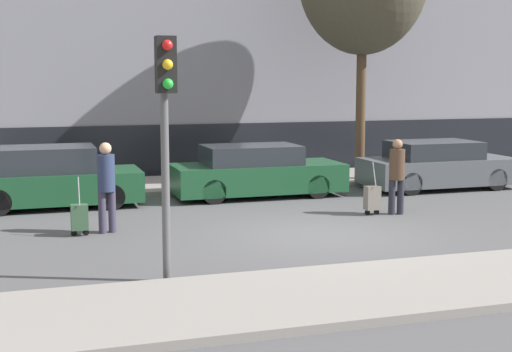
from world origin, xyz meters
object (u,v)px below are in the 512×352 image
(parked_car_2, at_px, (437,166))
(trolley_right, at_px, (372,198))
(trolley_left, at_px, (79,217))
(parked_car_1, at_px, (256,172))
(pedestrian_left, at_px, (106,182))
(parked_car_0, at_px, (52,179))
(traffic_light, at_px, (166,109))
(pedestrian_right, at_px, (397,172))

(parked_car_2, distance_m, trolley_right, 4.53)
(parked_car_2, height_order, trolley_left, parked_car_2)
(parked_car_1, xyz_separation_m, pedestrian_left, (-4.10, -3.28, 0.39))
(parked_car_0, bearing_deg, traffic_light, -78.67)
(parked_car_2, distance_m, pedestrian_left, 9.74)
(trolley_right, bearing_deg, parked_car_2, 40.41)
(parked_car_0, relative_size, traffic_light, 1.11)
(parked_car_0, height_order, traffic_light, traffic_light)
(parked_car_0, bearing_deg, parked_car_2, -1.33)
(parked_car_2, distance_m, trolley_left, 10.28)
(trolley_left, relative_size, pedestrian_right, 0.68)
(trolley_left, bearing_deg, trolley_right, 1.98)
(parked_car_2, xyz_separation_m, pedestrian_right, (-2.90, -3.02, 0.33))
(trolley_left, distance_m, trolley_right, 6.34)
(parked_car_0, distance_m, trolley_right, 7.44)
(parked_car_0, height_order, pedestrian_left, pedestrian_left)
(parked_car_1, bearing_deg, trolley_right, -61.80)
(parked_car_0, xyz_separation_m, parked_car_2, (10.17, -0.24, -0.04))
(parked_car_0, xyz_separation_m, pedestrian_right, (7.27, -3.26, 0.29))
(parked_car_1, distance_m, pedestrian_right, 3.98)
(pedestrian_left, height_order, trolley_right, pedestrian_left)
(parked_car_1, distance_m, pedestrian_left, 5.26)
(pedestrian_right, bearing_deg, pedestrian_left, -170.03)
(trolley_left, height_order, traffic_light, traffic_light)
(parked_car_2, bearing_deg, pedestrian_right, -133.80)
(pedestrian_left, bearing_deg, parked_car_0, 93.96)
(trolley_left, xyz_separation_m, trolley_right, (6.34, 0.22, 0.02))
(trolley_right, bearing_deg, trolley_left, -178.02)
(traffic_light, bearing_deg, trolley_left, 105.57)
(parked_car_2, bearing_deg, traffic_light, -141.95)
(parked_car_2, xyz_separation_m, traffic_light, (-8.75, -6.85, 1.95))
(pedestrian_left, relative_size, trolley_left, 1.55)
(parked_car_0, distance_m, parked_car_1, 5.02)
(trolley_left, height_order, pedestrian_right, pedestrian_right)
(trolley_left, bearing_deg, parked_car_2, 17.85)
(pedestrian_left, xyz_separation_m, trolley_right, (5.80, 0.11, -0.64))
(trolley_left, relative_size, traffic_light, 0.32)
(trolley_left, bearing_deg, pedestrian_right, 1.04)
(parked_car_0, height_order, trolley_left, parked_car_0)
(parked_car_1, relative_size, pedestrian_left, 2.45)
(trolley_right, relative_size, traffic_light, 0.33)
(parked_car_1, bearing_deg, pedestrian_right, -55.53)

